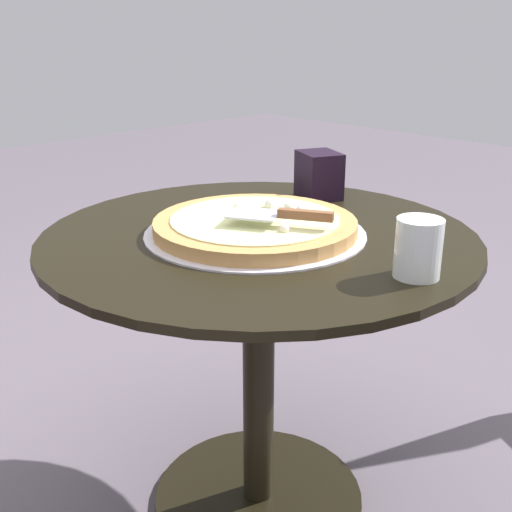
# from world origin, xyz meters

# --- Properties ---
(ground_plane) EXTENTS (10.00, 10.00, 0.00)m
(ground_plane) POSITION_xyz_m (0.00, 0.00, 0.00)
(ground_plane) COLOR #645A64
(patio_table) EXTENTS (0.91, 0.91, 0.69)m
(patio_table) POSITION_xyz_m (0.00, 0.00, 0.50)
(patio_table) COLOR black
(patio_table) RESTS_ON ground
(pizza_on_tray) EXTENTS (0.46, 0.46, 0.05)m
(pizza_on_tray) POSITION_xyz_m (-0.00, 0.01, 0.70)
(pizza_on_tray) COLOR silver
(pizza_on_tray) RESTS_ON patio_table
(pizza_server) EXTENTS (0.21, 0.15, 0.02)m
(pizza_server) POSITION_xyz_m (-0.07, 0.01, 0.75)
(pizza_server) COLOR silver
(pizza_server) RESTS_ON pizza_on_tray
(drinking_cup) EXTENTS (0.08, 0.08, 0.10)m
(drinking_cup) POSITION_xyz_m (-0.36, -0.03, 0.74)
(drinking_cup) COLOR white
(drinking_cup) RESTS_ON patio_table
(napkin_dispenser) EXTENTS (0.13, 0.12, 0.11)m
(napkin_dispenser) POSITION_xyz_m (0.10, -0.31, 0.74)
(napkin_dispenser) COLOR black
(napkin_dispenser) RESTS_ON patio_table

